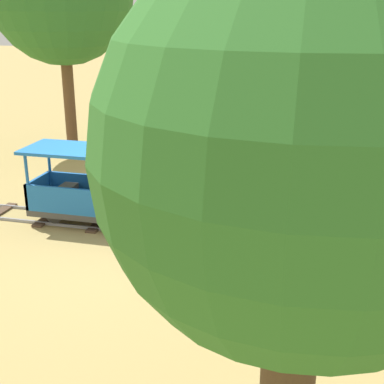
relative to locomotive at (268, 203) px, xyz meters
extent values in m
plane|color=#A38C51|center=(0.00, -1.17, -0.49)|extent=(60.00, 60.00, 0.00)
cube|color=gray|center=(-0.22, -1.05, -0.47)|extent=(0.03, 6.05, 0.04)
cube|color=gray|center=(0.22, -1.05, -0.47)|extent=(0.03, 6.05, 0.04)
cube|color=#4C3828|center=(0.00, -3.69, -0.47)|extent=(0.67, 0.14, 0.03)
cube|color=#4C3828|center=(0.00, -2.94, -0.47)|extent=(0.67, 0.14, 0.03)
cube|color=#4C3828|center=(0.00, -2.18, -0.47)|extent=(0.67, 0.14, 0.03)
cube|color=#4C3828|center=(0.00, -1.43, -0.47)|extent=(0.67, 0.14, 0.03)
cube|color=#4C3828|center=(0.00, -0.67, -0.47)|extent=(0.67, 0.14, 0.03)
cube|color=#4C3828|center=(0.00, 0.09, -0.47)|extent=(0.67, 0.14, 0.03)
cube|color=#4C3828|center=(0.00, 0.84, -0.47)|extent=(0.67, 0.14, 0.03)
cube|color=#192338|center=(0.00, 0.08, -0.28)|extent=(0.55, 1.40, 0.10)
cylinder|color=#192338|center=(0.00, 0.28, 0.07)|extent=(0.44, 0.85, 0.44)
cylinder|color=#B7932D|center=(0.00, 0.70, 0.07)|extent=(0.37, 0.02, 0.37)
cylinder|color=#192338|center=(0.00, 0.58, 0.46)|extent=(0.12, 0.12, 0.34)
sphere|color=#B7932D|center=(0.00, 0.23, 0.34)|extent=(0.16, 0.16, 0.16)
cube|color=#192338|center=(0.00, -0.40, 0.05)|extent=(0.55, 0.45, 0.55)
cube|color=black|center=(0.00, -0.40, 0.34)|extent=(0.63, 0.53, 0.04)
sphere|color=#F2EAB2|center=(0.00, 0.73, 0.33)|extent=(0.10, 0.10, 0.10)
cylinder|color=#2D2D2D|center=(-0.22, 0.43, -0.29)|extent=(0.05, 0.32, 0.32)
cylinder|color=#2D2D2D|center=(0.22, 0.43, -0.29)|extent=(0.05, 0.32, 0.32)
cylinder|color=#2D2D2D|center=(-0.22, -0.27, -0.29)|extent=(0.05, 0.32, 0.32)
cylinder|color=#2D2D2D|center=(0.22, -0.27, -0.29)|extent=(0.05, 0.32, 0.32)
cube|color=#3F3F3F|center=(0.00, -1.95, -0.31)|extent=(0.63, 2.25, 0.08)
cube|color=blue|center=(-0.30, -1.95, -0.09)|extent=(0.04, 2.25, 0.35)
cube|color=blue|center=(0.30, -1.95, -0.09)|extent=(0.04, 2.25, 0.35)
cube|color=blue|center=(0.00, -0.84, -0.09)|extent=(0.63, 0.04, 0.35)
cube|color=blue|center=(0.00, -3.05, -0.09)|extent=(0.63, 0.04, 0.35)
cylinder|color=blue|center=(-0.29, -0.87, 0.11)|extent=(0.04, 0.04, 0.75)
cylinder|color=blue|center=(0.29, -0.87, 0.11)|extent=(0.04, 0.04, 0.75)
cylinder|color=blue|center=(-0.29, -3.02, 0.11)|extent=(0.04, 0.04, 0.75)
cylinder|color=blue|center=(0.29, -3.02, 0.11)|extent=(0.04, 0.04, 0.75)
cube|color=blue|center=(0.00, -1.95, 0.50)|extent=(0.73, 2.35, 0.04)
cube|color=brown|center=(0.00, -2.68, -0.15)|extent=(0.47, 0.20, 0.24)
cube|color=brown|center=(0.00, -2.19, -0.15)|extent=(0.47, 0.20, 0.24)
cube|color=brown|center=(0.00, -1.70, -0.15)|extent=(0.47, 0.20, 0.24)
cube|color=brown|center=(0.00, -1.22, -0.15)|extent=(0.47, 0.20, 0.24)
cylinder|color=#262626|center=(-0.22, -1.16, -0.33)|extent=(0.04, 0.24, 0.24)
cylinder|color=#262626|center=(0.22, -1.16, -0.33)|extent=(0.04, 0.24, 0.24)
cylinder|color=#262626|center=(-0.22, -2.73, -0.33)|extent=(0.04, 0.24, 0.24)
cylinder|color=#262626|center=(0.22, -2.73, -0.33)|extent=(0.04, 0.24, 0.24)
cylinder|color=#282D47|center=(0.90, -0.60, -0.09)|extent=(0.12, 0.12, 0.80)
cylinder|color=#282D47|center=(1.08, -0.60, -0.09)|extent=(0.12, 0.12, 0.80)
cylinder|color=white|center=(0.99, -0.60, 0.59)|extent=(0.30, 0.30, 0.55)
sphere|color=tan|center=(0.99, -0.60, 0.97)|extent=(0.22, 0.22, 0.22)
cylinder|color=black|center=(0.99, -0.60, 1.10)|extent=(0.20, 0.20, 0.06)
cube|color=olive|center=(-2.34, -2.00, -0.07)|extent=(1.34, 0.55, 0.06)
cube|color=olive|center=(-2.32, -1.82, 0.13)|extent=(1.30, 0.19, 0.40)
cube|color=#333333|center=(-1.77, -2.06, -0.28)|extent=(0.12, 0.33, 0.42)
cube|color=#333333|center=(-2.90, -1.93, -0.28)|extent=(0.12, 0.33, 0.42)
cylinder|color=brown|center=(-3.14, -4.13, 0.55)|extent=(0.21, 0.21, 2.07)
sphere|color=#2D6B28|center=(3.97, 0.52, 1.71)|extent=(1.64, 1.64, 1.64)
camera|label=1|loc=(5.97, 0.58, 2.22)|focal=49.51mm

